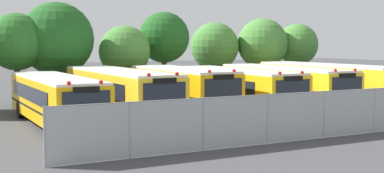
{
  "coord_description": "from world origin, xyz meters",
  "views": [
    {
      "loc": [
        -14.86,
        -26.2,
        4.04
      ],
      "look_at": [
        -1.02,
        0.0,
        1.6
      ],
      "focal_mm": 50.42,
      "sensor_mm": 36.0,
      "label": 1
    }
  ],
  "objects_px": {
    "school_bus_1": "(119,93)",
    "tree_7": "(297,45)",
    "tree_6": "(263,44)",
    "tree_3": "(125,52)",
    "tree_1": "(17,41)",
    "tree_5": "(213,47)",
    "tree_4": "(165,38)",
    "school_bus_2": "(182,90)",
    "school_bus_0": "(55,98)",
    "tree_2": "(57,39)",
    "school_bus_4": "(284,86)",
    "school_bus_3": "(235,89)",
    "school_bus_5": "(328,83)"
  },
  "relations": [
    {
      "from": "tree_3",
      "to": "tree_6",
      "type": "distance_m",
      "value": 11.89
    },
    {
      "from": "tree_5",
      "to": "school_bus_5",
      "type": "bearing_deg",
      "value": -75.02
    },
    {
      "from": "school_bus_4",
      "to": "tree_7",
      "type": "height_order",
      "value": "tree_7"
    },
    {
      "from": "tree_2",
      "to": "tree_5",
      "type": "height_order",
      "value": "tree_2"
    },
    {
      "from": "school_bus_1",
      "to": "tree_5",
      "type": "relative_size",
      "value": 2.03
    },
    {
      "from": "school_bus_3",
      "to": "tree_7",
      "type": "height_order",
      "value": "tree_7"
    },
    {
      "from": "school_bus_1",
      "to": "tree_5",
      "type": "height_order",
      "value": "tree_5"
    },
    {
      "from": "tree_2",
      "to": "school_bus_1",
      "type": "bearing_deg",
      "value": -81.35
    },
    {
      "from": "school_bus_2",
      "to": "tree_1",
      "type": "xyz_separation_m",
      "value": [
        -7.34,
        7.59,
        2.69
      ]
    },
    {
      "from": "school_bus_4",
      "to": "tree_2",
      "type": "height_order",
      "value": "tree_2"
    },
    {
      "from": "tree_6",
      "to": "school_bus_1",
      "type": "bearing_deg",
      "value": -150.26
    },
    {
      "from": "school_bus_1",
      "to": "tree_4",
      "type": "distance_m",
      "value": 11.55
    },
    {
      "from": "school_bus_3",
      "to": "tree_4",
      "type": "distance_m",
      "value": 9.52
    },
    {
      "from": "school_bus_0",
      "to": "tree_5",
      "type": "xyz_separation_m",
      "value": [
        14.61,
        10.08,
        2.34
      ]
    },
    {
      "from": "school_bus_4",
      "to": "tree_1",
      "type": "height_order",
      "value": "tree_1"
    },
    {
      "from": "tree_5",
      "to": "tree_6",
      "type": "bearing_deg",
      "value": -16.58
    },
    {
      "from": "school_bus_4",
      "to": "school_bus_5",
      "type": "xyz_separation_m",
      "value": [
        3.47,
        -0.01,
        0.05
      ]
    },
    {
      "from": "tree_3",
      "to": "tree_1",
      "type": "bearing_deg",
      "value": -178.03
    },
    {
      "from": "school_bus_4",
      "to": "school_bus_5",
      "type": "bearing_deg",
      "value": -178.83
    },
    {
      "from": "tree_6",
      "to": "tree_3",
      "type": "bearing_deg",
      "value": -176.13
    },
    {
      "from": "school_bus_2",
      "to": "tree_1",
      "type": "distance_m",
      "value": 10.9
    },
    {
      "from": "tree_1",
      "to": "tree_5",
      "type": "bearing_deg",
      "value": 8.39
    },
    {
      "from": "school_bus_1",
      "to": "school_bus_4",
      "type": "relative_size",
      "value": 1.02
    },
    {
      "from": "school_bus_3",
      "to": "school_bus_5",
      "type": "relative_size",
      "value": 0.93
    },
    {
      "from": "school_bus_1",
      "to": "tree_4",
      "type": "height_order",
      "value": "tree_4"
    },
    {
      "from": "school_bus_3",
      "to": "tree_3",
      "type": "relative_size",
      "value": 2.06
    },
    {
      "from": "school_bus_1",
      "to": "tree_3",
      "type": "relative_size",
      "value": 2.19
    },
    {
      "from": "tree_1",
      "to": "tree_3",
      "type": "distance_m",
      "value": 7.07
    },
    {
      "from": "school_bus_4",
      "to": "tree_1",
      "type": "bearing_deg",
      "value": -27.34
    },
    {
      "from": "school_bus_5",
      "to": "tree_7",
      "type": "relative_size",
      "value": 2.08
    },
    {
      "from": "school_bus_0",
      "to": "tree_2",
      "type": "height_order",
      "value": "tree_2"
    },
    {
      "from": "school_bus_1",
      "to": "tree_7",
      "type": "bearing_deg",
      "value": -155.59
    },
    {
      "from": "school_bus_1",
      "to": "tree_1",
      "type": "height_order",
      "value": "tree_1"
    },
    {
      "from": "tree_6",
      "to": "tree_7",
      "type": "bearing_deg",
      "value": -3.81
    },
    {
      "from": "tree_5",
      "to": "tree_7",
      "type": "relative_size",
      "value": 1.01
    },
    {
      "from": "school_bus_5",
      "to": "tree_2",
      "type": "bearing_deg",
      "value": -28.76
    },
    {
      "from": "school_bus_5",
      "to": "tree_5",
      "type": "bearing_deg",
      "value": -75.69
    },
    {
      "from": "tree_1",
      "to": "school_bus_1",
      "type": "bearing_deg",
      "value": -64.11
    },
    {
      "from": "school_bus_5",
      "to": "tree_2",
      "type": "relative_size",
      "value": 1.75
    },
    {
      "from": "school_bus_0",
      "to": "tree_2",
      "type": "relative_size",
      "value": 1.65
    },
    {
      "from": "tree_2",
      "to": "tree_3",
      "type": "relative_size",
      "value": 1.27
    },
    {
      "from": "tree_1",
      "to": "school_bus_4",
      "type": "bearing_deg",
      "value": -28.69
    },
    {
      "from": "school_bus_4",
      "to": "tree_6",
      "type": "xyz_separation_m",
      "value": [
        4.7,
        8.8,
        2.5
      ]
    },
    {
      "from": "school_bus_4",
      "to": "tree_4",
      "type": "height_order",
      "value": "tree_4"
    },
    {
      "from": "school_bus_0",
      "to": "school_bus_1",
      "type": "relative_size",
      "value": 0.96
    },
    {
      "from": "tree_1",
      "to": "tree_4",
      "type": "bearing_deg",
      "value": 6.89
    },
    {
      "from": "tree_1",
      "to": "school_bus_2",
      "type": "bearing_deg",
      "value": -45.95
    },
    {
      "from": "school_bus_2",
      "to": "tree_1",
      "type": "bearing_deg",
      "value": -45.12
    },
    {
      "from": "tree_4",
      "to": "tree_6",
      "type": "height_order",
      "value": "tree_4"
    },
    {
      "from": "tree_6",
      "to": "tree_1",
      "type": "bearing_deg",
      "value": -176.83
    }
  ]
}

